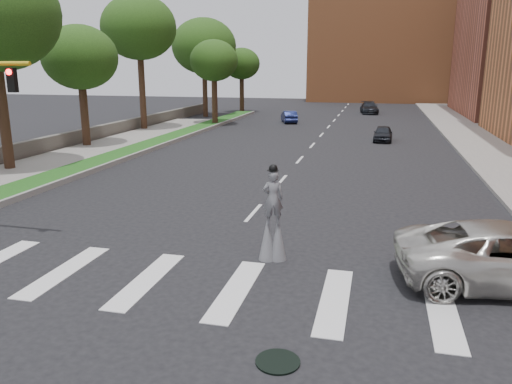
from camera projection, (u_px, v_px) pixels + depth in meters
The scene contains 16 objects.
ground_plane at pixel (176, 301), 12.50m from camera, with size 160.00×160.00×0.00m, color black.
grass_median at pixel (133, 151), 33.95m from camera, with size 2.00×60.00×0.25m, color #184B15.
median_curb at pixel (147, 151), 33.70m from camera, with size 0.20×60.00×0.28m, color gray.
sidewalk_right at pixel (498, 153), 33.13m from camera, with size 5.00×90.00×0.18m, color gray.
stone_wall at pixel (77, 138), 37.00m from camera, with size 0.50×56.00×1.10m, color #524D46.
manhole at pixel (278, 362), 9.92m from camera, with size 0.90×0.90×0.04m, color black.
building_backdrop at pixel (391, 45), 82.34m from camera, with size 26.00×14.00×18.00m, color #C9723F.
stilt_performer at pixel (273, 223), 14.93m from camera, with size 0.83×0.60×2.96m.
car_near at pixel (383, 133), 38.99m from camera, with size 1.40×3.48×1.19m, color black.
car_mid at pixel (289, 117), 51.68m from camera, with size 1.29×3.71×1.22m, color #161E4E.
car_far at pixel (369, 108), 61.57m from camera, with size 1.96×4.83×1.40m, color black.
tree_3 at pixel (80, 58), 34.61m from camera, with size 5.21×5.21×8.52m.
tree_4 at pixel (139, 28), 43.43m from camera, with size 6.55×6.55×11.77m.
tree_5 at pixel (204, 46), 56.02m from camera, with size 7.26×7.26×10.97m.
tree_6 at pixel (214, 61), 48.11m from camera, with size 4.65×4.65×8.21m.
tree_7 at pixel (242, 64), 61.78m from camera, with size 4.52×4.52×7.92m.
Camera 1 is at (4.67, -10.64, 5.73)m, focal length 35.00 mm.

